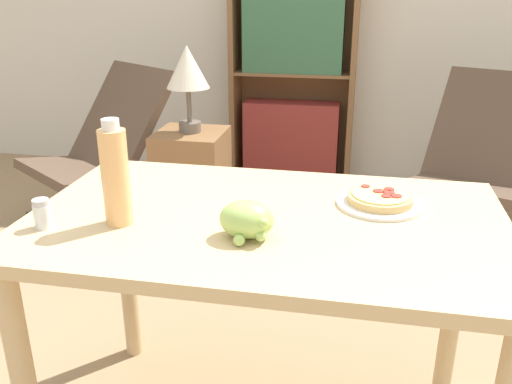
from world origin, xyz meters
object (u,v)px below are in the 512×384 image
object	(u,v)px
grape_bunch	(247,220)
salt_shaker	(42,214)
lounge_chair_near	(100,179)
drink_bottle	(115,176)
table_lamp	(187,71)
side_table	(193,189)
pizza_on_plate	(380,200)
lounge_chair_far	(477,195)
bookshelf	(293,83)

from	to	relation	value
grape_bunch	salt_shaker	size ratio (longest dim) A/B	1.75
grape_bunch	lounge_chair_near	size ratio (longest dim) A/B	0.14
drink_bottle	table_lamp	world-z (taller)	table_lamp
salt_shaker	grape_bunch	bearing A→B (deg)	4.94
grape_bunch	side_table	distance (m)	1.58
pizza_on_plate	table_lamp	distance (m)	1.44
lounge_chair_far	bookshelf	distance (m)	1.45
lounge_chair_near	lounge_chair_far	bearing A→B (deg)	38.53
side_table	table_lamp	distance (m)	0.61
salt_shaker	side_table	xyz separation A→B (m)	(-0.08, 1.43, -0.47)
salt_shaker	table_lamp	world-z (taller)	table_lamp
lounge_chair_near	lounge_chair_far	world-z (taller)	same
drink_bottle	lounge_chair_near	distance (m)	1.78
drink_bottle	lounge_chair_far	distance (m)	2.09
lounge_chair_near	side_table	world-z (taller)	lounge_chair_near
drink_bottle	bookshelf	bearing A→B (deg)	87.37
side_table	bookshelf	bearing A→B (deg)	71.82
lounge_chair_far	bookshelf	size ratio (longest dim) A/B	0.62
table_lamp	grape_bunch	bearing A→B (deg)	-67.02
salt_shaker	drink_bottle	bearing A→B (deg)	19.45
drink_bottle	lounge_chair_near	xyz separation A→B (m)	(-0.83, 1.46, -0.58)
grape_bunch	lounge_chair_near	xyz separation A→B (m)	(-1.16, 1.48, -0.50)
pizza_on_plate	side_table	xyz separation A→B (m)	(-0.90, 1.12, -0.45)
lounge_chair_far	table_lamp	distance (m)	1.60
drink_bottle	salt_shaker	world-z (taller)	drink_bottle
bookshelf	side_table	xyz separation A→B (m)	(-0.37, -1.12, -0.37)
grape_bunch	salt_shaker	bearing A→B (deg)	-175.06
table_lamp	drink_bottle	bearing A→B (deg)	-79.47
grape_bunch	table_lamp	size ratio (longest dim) A/B	0.31
bookshelf	side_table	bearing A→B (deg)	-108.18
drink_bottle	side_table	xyz separation A→B (m)	(-0.25, 1.37, -0.56)
drink_bottle	table_lamp	xyz separation A→B (m)	(-0.25, 1.37, 0.04)
salt_shaker	bookshelf	world-z (taller)	bookshelf
grape_bunch	side_table	size ratio (longest dim) A/B	0.21
bookshelf	side_table	distance (m)	1.24
bookshelf	table_lamp	size ratio (longest dim) A/B	3.53
lounge_chair_far	salt_shaker	bearing A→B (deg)	-106.12
lounge_chair_near	table_lamp	xyz separation A→B (m)	(0.57, -0.10, 0.63)
drink_bottle	bookshelf	xyz separation A→B (m)	(0.11, 2.49, -0.19)
lounge_chair_far	side_table	bearing A→B (deg)	-147.26
bookshelf	lounge_chair_far	bearing A→B (deg)	-39.07
pizza_on_plate	side_table	size ratio (longest dim) A/B	0.38
salt_shaker	table_lamp	xyz separation A→B (m)	(-0.08, 1.43, 0.13)
bookshelf	table_lamp	bearing A→B (deg)	-108.18
grape_bunch	side_table	xyz separation A→B (m)	(-0.59, 1.38, -0.48)
lounge_chair_far	table_lamp	world-z (taller)	table_lamp
pizza_on_plate	table_lamp	xyz separation A→B (m)	(-0.90, 1.12, 0.15)
lounge_chair_near	bookshelf	distance (m)	1.45
pizza_on_plate	drink_bottle	world-z (taller)	drink_bottle
lounge_chair_near	lounge_chair_far	xyz separation A→B (m)	(2.02, 0.15, 0.00)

